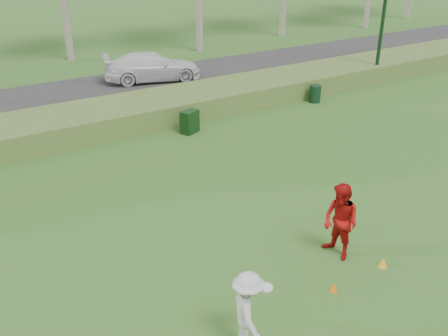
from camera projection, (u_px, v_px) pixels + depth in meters
ground at (321, 285)px, 11.14m from camera, size 120.00×120.00×0.00m
reed_strip at (117, 116)px, 20.07m from camera, size 80.00×3.00×0.90m
park_road at (78, 95)px, 24.05m from camera, size 80.00×6.00×0.06m
player_white at (248, 311)px, 9.17m from camera, size 0.99×1.20×1.64m
player_red at (341, 222)px, 11.75m from camera, size 0.74×0.94×1.91m
cone_orange at (333, 287)px, 10.91m from camera, size 0.19×0.19×0.20m
cone_yellow at (383, 262)px, 11.70m from camera, size 0.21×0.21×0.23m
utility_cabinet at (190, 122)px, 19.45m from camera, size 0.83×0.70×0.89m
trash_bin at (315, 94)px, 23.01m from camera, size 0.65×0.65×0.79m
car_right at (152, 67)px, 26.05m from camera, size 5.34×3.31×1.44m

